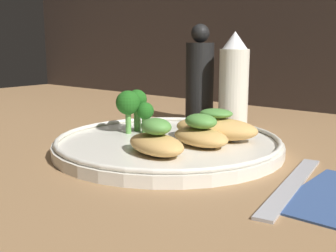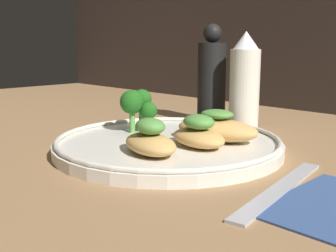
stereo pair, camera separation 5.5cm
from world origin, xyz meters
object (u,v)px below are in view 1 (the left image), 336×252
broccoli_bunch (134,105)px  pepper_grinder (200,79)px  plate (168,144)px  sauce_bottle (234,82)px

broccoli_bunch → pepper_grinder: size_ratio=0.36×
plate → sauce_bottle: bearing=95.3°
broccoli_bunch → sauce_bottle: bearing=74.2°
sauce_bottle → pepper_grinder: 6.99cm
plate → sauce_bottle: (-1.82, 19.54, 6.66)cm
pepper_grinder → broccoli_bunch: bearing=-84.6°
plate → sauce_bottle: size_ratio=1.88×
pepper_grinder → plate: bearing=-65.7°
sauce_bottle → pepper_grinder: pepper_grinder is taller
broccoli_bunch → sauce_bottle: sauce_bottle is taller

